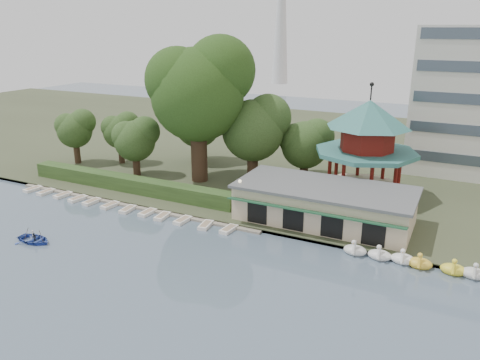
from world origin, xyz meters
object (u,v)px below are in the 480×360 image
Objects in this scene: big_tree at (199,87)px; rowboat_with_passengers at (34,237)px; boathouse at (324,203)px; pavilion at (367,139)px; dock at (131,204)px.

big_tree is 26.75m from rowboat_with_passengers.
boathouse is 1.38× the size of pavilion.
dock is 22.62m from boathouse.
boathouse is 29.63m from rowboat_with_passengers.
dock is at bearing -106.05° from big_tree.
big_tree is (3.16, 10.99, 12.74)m from dock.
rowboat_with_passengers is (-26.27, -26.92, -6.95)m from pavilion.
pavilion is 0.71× the size of big_tree.
big_tree is at bearing 73.95° from dock.
dock is 1.79× the size of big_tree.
pavilion is 21.85m from big_tree.
boathouse reaches higher than rowboat_with_passengers.
boathouse is 22.44m from big_tree.
dock is 6.48× the size of rowboat_with_passengers.
boathouse is 3.54× the size of rowboat_with_passengers.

